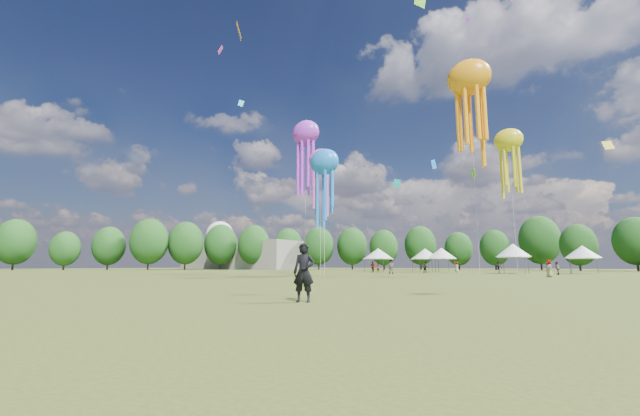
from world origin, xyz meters
The scene contains 10 objects.
ground centered at (0.00, 0.00, 0.00)m, with size 300.00×300.00×0.00m, color #384416.
observer_main centered at (8.05, -1.59, 0.97)m, with size 0.71×0.46×1.94m, color black.
spectator_near centered at (-6.70, 37.22, 0.96)m, with size 0.94×0.73×1.93m, color gray.
spectators_far centered at (-0.94, 48.66, 0.86)m, with size 28.70×23.50×1.85m.
festival_tents centered at (-4.26, 56.05, 3.28)m, with size 37.13×11.67×4.39m.
show_kites centered at (-5.12, 35.78, 19.09)m, with size 33.17×20.77×28.14m.
small_kites centered at (0.95, 40.64, 32.68)m, with size 80.02×55.08×44.98m.
treeline centered at (-3.87, 62.51, 6.54)m, with size 201.57×95.24×13.43m.
hangar centered at (-72.00, 72.00, 4.00)m, with size 40.00×12.00×8.00m, color gray.
radome centered at (-88.00, 78.00, 9.99)m, with size 9.00×9.00×16.00m.
Camera 1 is at (16.02, -12.11, 1.20)m, focal length 22.14 mm.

